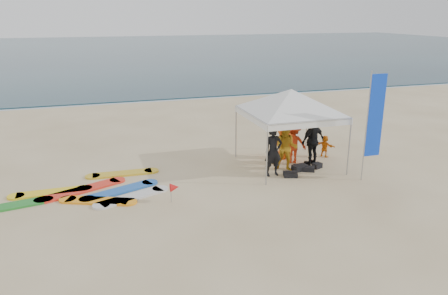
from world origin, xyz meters
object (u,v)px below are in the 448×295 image
person_black_b (313,141)px  marker_pennant (175,187)px  feather_flag (375,117)px  surfboard_spread (91,192)px  canopy_tent (291,89)px  person_orange_a (293,143)px  person_black_a (273,151)px  person_orange_b (285,137)px  person_yellow (286,148)px  person_seated (325,146)px

person_black_b → marker_pennant: size_ratio=3.07×
feather_flag → surfboard_spread: (-9.63, 1.72, -2.28)m
canopy_tent → feather_flag: size_ratio=1.17×
person_orange_a → person_black_b: (0.61, -0.44, 0.18)m
canopy_tent → feather_flag: feather_flag is taller
feather_flag → person_black_a: bearing=155.6°
person_black_a → person_orange_b: bearing=50.4°
person_yellow → person_seated: bearing=55.6°
person_black_a → surfboard_spread: (-6.49, 0.30, -0.89)m
person_orange_a → surfboard_spread: bearing=20.2°
person_seated → marker_pennant: 7.36m
person_orange_b → person_seated: bearing=144.7°
person_black_a → feather_flag: (3.14, -1.43, 1.38)m
canopy_tent → marker_pennant: size_ratio=7.20×
person_yellow → canopy_tent: 2.21m
person_orange_a → canopy_tent: (-0.33, -0.27, 2.22)m
person_black_a → person_black_b: bearing=15.9°
person_yellow → person_orange_b: bearing=97.1°
person_orange_b → feather_flag: feather_flag is taller
person_black_b → person_orange_b: (-0.68, 1.04, -0.06)m
canopy_tent → surfboard_spread: (-7.51, -0.52, -2.99)m
person_orange_a → marker_pennant: 5.79m
surfboard_spread → person_seated: bearing=6.4°
person_black_a → canopy_tent: bearing=36.2°
person_yellow → surfboard_spread: 7.21m
feather_flag → person_orange_b: bearing=120.9°
person_orange_b → person_seated: (1.66, -0.34, -0.46)m
person_black_b → person_orange_a: bearing=-54.2°
person_orange_a → person_orange_b: (-0.07, 0.60, 0.12)m
person_black_b → person_orange_b: size_ratio=1.06×
person_orange_a → feather_flag: size_ratio=0.41×
person_orange_b → surfboard_spread: person_orange_b is taller
person_black_b → person_black_a: bearing=-0.5°
person_seated → canopy_tent: (-1.92, -0.53, 2.56)m
person_black_b → surfboard_spread: 8.51m
person_black_b → canopy_tent: bearing=-28.8°
person_orange_b → marker_pennant: (-5.22, -2.95, -0.43)m
marker_pennant → canopy_tent: bearing=22.8°
person_orange_b → marker_pennant: bearing=5.8°
feather_flag → surfboard_spread: size_ratio=0.69×
person_orange_a → person_seated: size_ratio=1.75×
person_orange_b → person_yellow: bearing=42.3°
person_black_a → person_orange_a: bearing=36.5°
person_orange_a → person_seated: person_orange_a is taller
person_orange_a → person_orange_b: bearing=-69.0°
person_orange_b → marker_pennant: 6.01m
person_orange_a → surfboard_spread: size_ratio=0.28×
person_orange_a → person_orange_b: size_ratio=0.87×
canopy_tent → feather_flag: bearing=-46.6°
canopy_tent → feather_flag: (2.12, -2.24, -0.71)m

